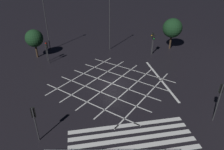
{
  "coord_description": "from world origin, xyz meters",
  "views": [
    {
      "loc": [
        -4.06,
        -22.33,
        13.48
      ],
      "look_at": [
        0.0,
        0.0,
        1.29
      ],
      "focal_mm": 32.0,
      "sensor_mm": 36.0,
      "label": 1
    }
  ],
  "objects_px": {
    "traffic_light_ne_main": "(152,39)",
    "traffic_light_sw_cross": "(34,117)",
    "traffic_light_se_cross": "(220,95)",
    "street_tree_far": "(34,38)",
    "traffic_light_nw_main": "(46,48)",
    "street_lamp_west": "(44,12)",
    "traffic_light_nw_cross": "(47,48)",
    "street_lamp_east": "(110,17)",
    "street_tree_near": "(172,28)",
    "traffic_light_ne_cross": "(154,40)"
  },
  "relations": [
    {
      "from": "traffic_light_ne_main",
      "to": "street_lamp_east",
      "type": "xyz_separation_m",
      "value": [
        -6.79,
        3.56,
        3.21
      ]
    },
    {
      "from": "traffic_light_ne_cross",
      "to": "street_tree_near",
      "type": "xyz_separation_m",
      "value": [
        4.27,
        2.16,
        1.27
      ]
    },
    {
      "from": "street_tree_far",
      "to": "street_tree_near",
      "type": "bearing_deg",
      "value": -0.48
    },
    {
      "from": "traffic_light_ne_cross",
      "to": "street_lamp_east",
      "type": "xyz_separation_m",
      "value": [
        -6.96,
        3.77,
        3.34
      ]
    },
    {
      "from": "traffic_light_ne_main",
      "to": "street_tree_far",
      "type": "xyz_separation_m",
      "value": [
        -19.62,
        2.15,
        0.54
      ]
    },
    {
      "from": "traffic_light_ne_main",
      "to": "traffic_light_nw_cross",
      "type": "height_order",
      "value": "traffic_light_ne_main"
    },
    {
      "from": "street_lamp_east",
      "to": "street_tree_near",
      "type": "bearing_deg",
      "value": -8.18
    },
    {
      "from": "traffic_light_ne_main",
      "to": "street_lamp_west",
      "type": "bearing_deg",
      "value": -16.76
    },
    {
      "from": "street_lamp_east",
      "to": "street_lamp_west",
      "type": "relative_size",
      "value": 0.97
    },
    {
      "from": "traffic_light_ne_main",
      "to": "traffic_light_ne_cross",
      "type": "relative_size",
      "value": 1.05
    },
    {
      "from": "traffic_light_nw_main",
      "to": "street_tree_near",
      "type": "bearing_deg",
      "value": 5.27
    },
    {
      "from": "traffic_light_nw_main",
      "to": "street_lamp_west",
      "type": "xyz_separation_m",
      "value": [
        -0.18,
        5.44,
        4.59
      ]
    },
    {
      "from": "traffic_light_ne_main",
      "to": "traffic_light_sw_cross",
      "type": "xyz_separation_m",
      "value": [
        -16.76,
        -17.36,
        -0.25
      ]
    },
    {
      "from": "traffic_light_nw_main",
      "to": "traffic_light_sw_cross",
      "type": "xyz_separation_m",
      "value": [
        0.84,
        -17.27,
        0.18
      ]
    },
    {
      "from": "street_lamp_west",
      "to": "street_tree_far",
      "type": "distance_m",
      "value": 5.18
    },
    {
      "from": "traffic_light_nw_main",
      "to": "traffic_light_ne_cross",
      "type": "distance_m",
      "value": 17.78
    },
    {
      "from": "traffic_light_se_cross",
      "to": "traffic_light_ne_cross",
      "type": "bearing_deg",
      "value": -0.52
    },
    {
      "from": "street_lamp_east",
      "to": "street_tree_near",
      "type": "height_order",
      "value": "street_lamp_east"
    },
    {
      "from": "street_lamp_east",
      "to": "traffic_light_ne_main",
      "type": "bearing_deg",
      "value": -27.67
    },
    {
      "from": "street_lamp_east",
      "to": "traffic_light_ne_cross",
      "type": "bearing_deg",
      "value": -28.46
    },
    {
      "from": "street_lamp_east",
      "to": "street_lamp_west",
      "type": "distance_m",
      "value": 11.19
    },
    {
      "from": "traffic_light_nw_main",
      "to": "street_lamp_east",
      "type": "relative_size",
      "value": 0.34
    },
    {
      "from": "traffic_light_se_cross",
      "to": "street_tree_near",
      "type": "distance_m",
      "value": 20.24
    },
    {
      "from": "traffic_light_nw_cross",
      "to": "street_lamp_west",
      "type": "relative_size",
      "value": 0.37
    },
    {
      "from": "traffic_light_se_cross",
      "to": "traffic_light_sw_cross",
      "type": "relative_size",
      "value": 1.2
    },
    {
      "from": "traffic_light_ne_main",
      "to": "street_tree_far",
      "type": "height_order",
      "value": "street_tree_far"
    },
    {
      "from": "traffic_light_se_cross",
      "to": "traffic_light_sw_cross",
      "type": "xyz_separation_m",
      "value": [
        -16.77,
        0.42,
        -0.48
      ]
    },
    {
      "from": "traffic_light_nw_main",
      "to": "traffic_light_nw_cross",
      "type": "xyz_separation_m",
      "value": [
        0.19,
        -0.88,
        0.27
      ]
    },
    {
      "from": "traffic_light_ne_main",
      "to": "street_lamp_west",
      "type": "relative_size",
      "value": 0.39
    },
    {
      "from": "traffic_light_nw_main",
      "to": "traffic_light_ne_cross",
      "type": "height_order",
      "value": "traffic_light_ne_cross"
    },
    {
      "from": "street_lamp_west",
      "to": "street_lamp_east",
      "type": "bearing_deg",
      "value": -9.28
    },
    {
      "from": "traffic_light_ne_main",
      "to": "traffic_light_nw_cross",
      "type": "distance_m",
      "value": 17.44
    },
    {
      "from": "traffic_light_ne_main",
      "to": "street_tree_near",
      "type": "height_order",
      "value": "street_tree_near"
    },
    {
      "from": "traffic_light_se_cross",
      "to": "street_tree_near",
      "type": "xyz_separation_m",
      "value": [
        4.43,
        19.73,
        0.91
      ]
    },
    {
      "from": "traffic_light_ne_main",
      "to": "street_tree_far",
      "type": "bearing_deg",
      "value": -6.25
    },
    {
      "from": "traffic_light_ne_cross",
      "to": "traffic_light_nw_cross",
      "type": "bearing_deg",
      "value": -87.55
    },
    {
      "from": "street_lamp_east",
      "to": "street_lamp_west",
      "type": "bearing_deg",
      "value": 170.72
    },
    {
      "from": "street_lamp_east",
      "to": "street_tree_far",
      "type": "distance_m",
      "value": 13.18
    },
    {
      "from": "traffic_light_se_cross",
      "to": "traffic_light_sw_cross",
      "type": "height_order",
      "value": "traffic_light_se_cross"
    },
    {
      "from": "street_lamp_east",
      "to": "traffic_light_se_cross",
      "type": "bearing_deg",
      "value": -72.32
    },
    {
      "from": "traffic_light_se_cross",
      "to": "traffic_light_nw_main",
      "type": "relative_size",
      "value": 1.28
    },
    {
      "from": "street_tree_near",
      "to": "street_lamp_west",
      "type": "bearing_deg",
      "value": 171.28
    },
    {
      "from": "traffic_light_se_cross",
      "to": "street_lamp_west",
      "type": "bearing_deg",
      "value": 37.57
    },
    {
      "from": "traffic_light_nw_cross",
      "to": "traffic_light_ne_main",
      "type": "bearing_deg",
      "value": 93.18
    },
    {
      "from": "traffic_light_se_cross",
      "to": "traffic_light_ne_main",
      "type": "height_order",
      "value": "traffic_light_se_cross"
    },
    {
      "from": "traffic_light_nw_main",
      "to": "traffic_light_ne_cross",
      "type": "bearing_deg",
      "value": -0.41
    },
    {
      "from": "traffic_light_ne_main",
      "to": "street_tree_near",
      "type": "relative_size",
      "value": 0.68
    },
    {
      "from": "street_tree_near",
      "to": "traffic_light_ne_main",
      "type": "bearing_deg",
      "value": -156.35
    },
    {
      "from": "traffic_light_ne_main",
      "to": "traffic_light_sw_cross",
      "type": "relative_size",
      "value": 1.1
    },
    {
      "from": "traffic_light_ne_cross",
      "to": "street_tree_near",
      "type": "relative_size",
      "value": 0.65
    }
  ]
}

